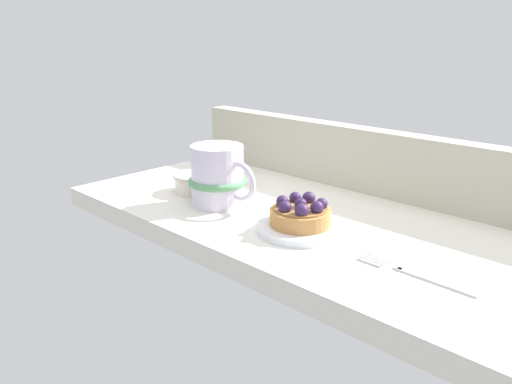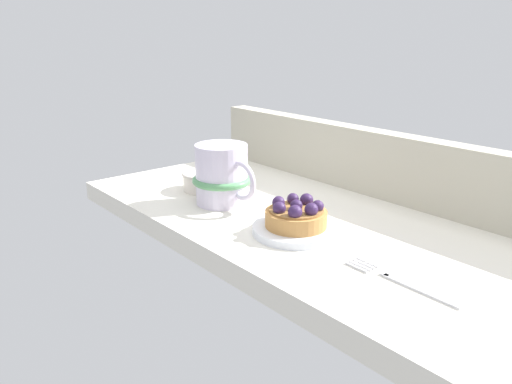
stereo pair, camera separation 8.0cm
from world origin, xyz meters
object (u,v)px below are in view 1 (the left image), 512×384
(dessert_plate, at_px, (300,228))
(raspberry_tart, at_px, (301,214))
(sugar_bowl, at_px, (195,182))
(dessert_fork, at_px, (413,273))
(coffee_mug, at_px, (218,176))

(dessert_plate, xyz_separation_m, raspberry_tart, (0.00, 0.00, 0.02))
(dessert_plate, xyz_separation_m, sugar_bowl, (-0.26, 0.02, 0.01))
(dessert_fork, bearing_deg, dessert_plate, 175.74)
(coffee_mug, bearing_deg, raspberry_tart, 0.22)
(coffee_mug, bearing_deg, sugar_bowl, 168.50)
(dessert_fork, relative_size, sugar_bowl, 1.95)
(dessert_plate, relative_size, coffee_mug, 0.93)
(sugar_bowl, bearing_deg, raspberry_tart, -3.61)
(coffee_mug, relative_size, dessert_fork, 0.91)
(dessert_plate, distance_m, raspberry_tart, 0.02)
(dessert_plate, height_order, raspberry_tart, raspberry_tart)
(dessert_plate, bearing_deg, sugar_bowl, 176.38)
(dessert_plate, bearing_deg, raspberry_tart, 6.97)
(dessert_fork, height_order, sugar_bowl, sugar_bowl)
(raspberry_tart, distance_m, coffee_mug, 0.18)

